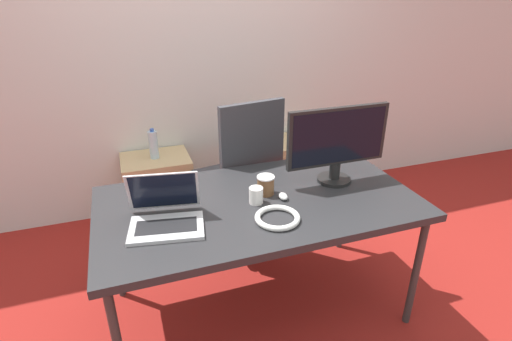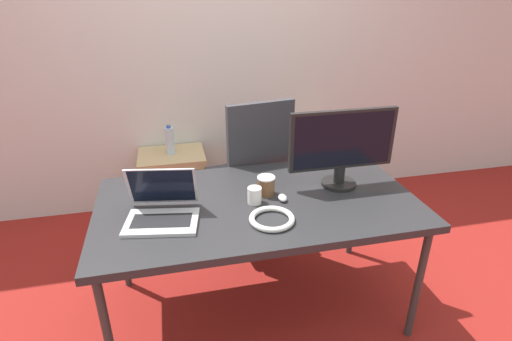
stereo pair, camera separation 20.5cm
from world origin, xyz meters
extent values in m
plane|color=maroon|center=(0.00, 0.00, 0.00)|extent=(14.00, 14.00, 0.00)
cube|color=silver|center=(0.00, 1.42, 1.30)|extent=(10.00, 0.05, 2.60)
cube|color=#28282B|center=(0.00, 0.00, 0.72)|extent=(1.65, 0.88, 0.04)
cylinder|color=#333333|center=(0.76, -0.38, 0.35)|extent=(0.04, 0.04, 0.70)
cylinder|color=#333333|center=(-0.76, 0.38, 0.35)|extent=(0.04, 0.04, 0.70)
cylinder|color=#333333|center=(0.76, 0.38, 0.35)|extent=(0.04, 0.04, 0.70)
cylinder|color=#232326|center=(0.09, 0.76, 0.02)|extent=(0.56, 0.56, 0.04)
cylinder|color=gray|center=(0.09, 0.76, 0.26)|extent=(0.05, 0.05, 0.44)
cube|color=#38383D|center=(0.09, 0.76, 0.48)|extent=(0.55, 0.55, 0.07)
cube|color=#38383D|center=(0.14, 0.50, 0.81)|extent=(0.44, 0.11, 0.60)
cube|color=tan|center=(-0.42, 1.18, 0.28)|extent=(0.51, 0.40, 0.55)
cube|color=tan|center=(-0.42, 0.98, 0.28)|extent=(0.47, 0.01, 0.44)
cube|color=tan|center=(0.67, 1.18, 0.28)|extent=(0.51, 0.40, 0.55)
cube|color=tan|center=(0.67, 0.98, 0.28)|extent=(0.47, 0.01, 0.44)
cylinder|color=silver|center=(-0.42, 1.18, 0.66)|extent=(0.07, 0.07, 0.21)
cylinder|color=#3359B2|center=(-0.42, 1.18, 0.77)|extent=(0.03, 0.03, 0.02)
cube|color=silver|center=(-0.49, -0.12, 0.74)|extent=(0.37, 0.28, 0.02)
cube|color=black|center=(-0.49, -0.12, 0.75)|extent=(0.29, 0.17, 0.00)
cube|color=silver|center=(-0.48, 0.02, 0.86)|extent=(0.34, 0.14, 0.22)
cube|color=black|center=(-0.48, 0.02, 0.86)|extent=(0.32, 0.12, 0.20)
cylinder|color=black|center=(0.48, 0.07, 0.75)|extent=(0.19, 0.19, 0.02)
cylinder|color=black|center=(0.48, 0.07, 0.80)|extent=(0.06, 0.06, 0.09)
cube|color=black|center=(0.48, 0.07, 1.01)|extent=(0.59, 0.03, 0.33)
cube|color=black|center=(0.48, 0.05, 1.01)|extent=(0.55, 0.00, 0.29)
ellipsoid|color=silver|center=(0.12, -0.03, 0.75)|extent=(0.04, 0.07, 0.03)
cylinder|color=white|center=(-0.02, -0.02, 0.78)|extent=(0.07, 0.07, 0.09)
cylinder|color=brown|center=(0.06, 0.05, 0.78)|extent=(0.09, 0.09, 0.10)
cylinder|color=white|center=(0.06, 0.05, 0.83)|extent=(0.09, 0.09, 0.01)
torus|color=white|center=(0.02, -0.21, 0.75)|extent=(0.22, 0.22, 0.03)
camera|label=1|loc=(-0.61, -1.71, 1.76)|focal=28.00mm
camera|label=2|loc=(-0.41, -1.77, 1.76)|focal=28.00mm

